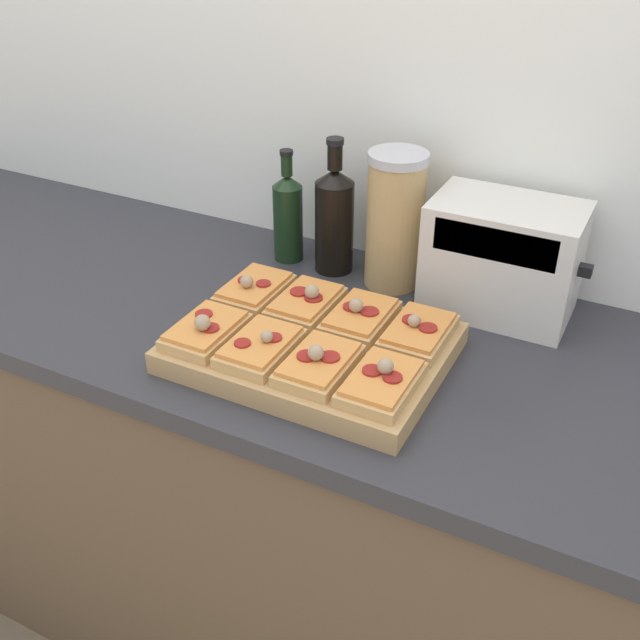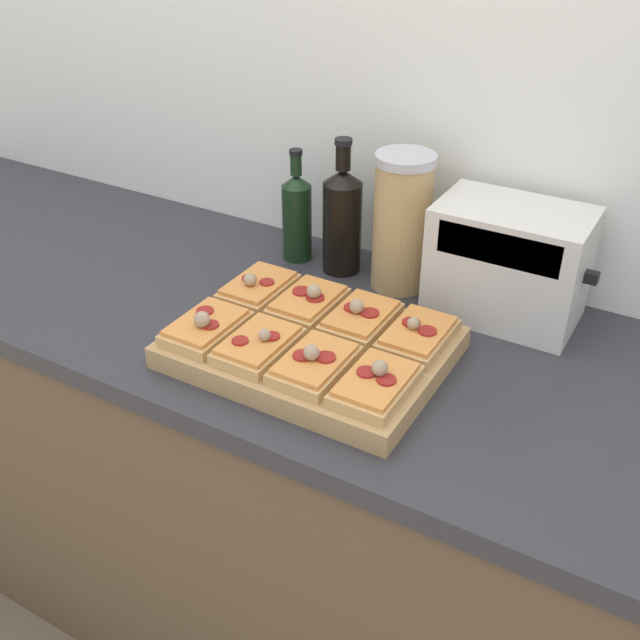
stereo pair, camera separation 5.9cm
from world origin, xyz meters
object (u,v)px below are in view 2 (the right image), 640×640
grain_jar_tall (402,222)px  toaster_oven (508,263)px  cutting_board (311,347)px  wine_bottle (342,219)px  olive_oil_bottle (297,215)px

grain_jar_tall → toaster_oven: bearing=-1.4°
grain_jar_tall → toaster_oven: (0.22, -0.01, -0.03)m
cutting_board → toaster_oven: size_ratio=1.53×
grain_jar_tall → wine_bottle: bearing=-180.0°
cutting_board → grain_jar_tall: 0.34m
olive_oil_bottle → toaster_oven: olive_oil_bottle is taller
toaster_oven → grain_jar_tall: bearing=178.6°
wine_bottle → toaster_oven: 0.35m
grain_jar_tall → olive_oil_bottle: bearing=180.0°
olive_oil_bottle → grain_jar_tall: size_ratio=0.88×
cutting_board → olive_oil_bottle: olive_oil_bottle is taller
wine_bottle → grain_jar_tall: (0.13, 0.00, 0.02)m
wine_bottle → toaster_oven: (0.35, -0.01, -0.01)m
cutting_board → olive_oil_bottle: size_ratio=1.87×
toaster_oven → olive_oil_bottle: bearing=179.3°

